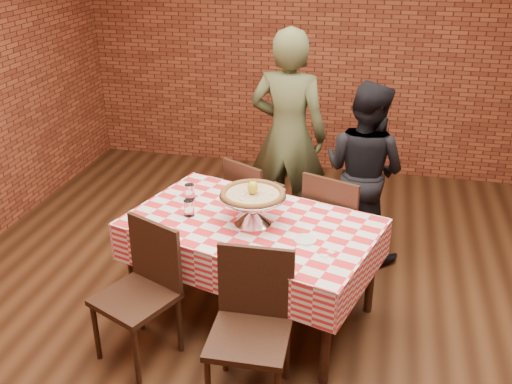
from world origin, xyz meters
TOP-DOWN VIEW (x-y plane):
  - ground at (0.00, 0.00)m, footprint 6.00×6.00m
  - back_wall at (0.00, 3.00)m, footprint 5.50×0.00m
  - table at (-0.21, 0.14)m, footprint 1.88×1.42m
  - tablecloth at (-0.21, 0.14)m, footprint 1.92×1.47m
  - pizza_stand at (-0.20, 0.12)m, footprint 0.58×0.58m
  - pizza at (-0.20, 0.12)m, footprint 0.55×0.55m
  - lemon at (-0.20, 0.12)m, footprint 0.09×0.09m
  - water_glass_left at (-0.66, 0.12)m, footprint 0.09×0.09m
  - water_glass_right at (-0.74, 0.38)m, footprint 0.09×0.09m
  - side_plate at (0.19, -0.04)m, footprint 0.19×0.19m
  - sweetener_packet_a at (0.34, -0.20)m, footprint 0.05×0.04m
  - sweetener_packet_b at (0.37, -0.15)m, footprint 0.06×0.06m
  - condiment_caddy at (-0.10, 0.46)m, footprint 0.13×0.12m
  - chair_near_left at (-0.83, -0.49)m, footprint 0.58×0.58m
  - chair_near_right at (-0.03, -0.70)m, footprint 0.47×0.47m
  - chair_far_left at (-0.36, 1.00)m, footprint 0.54×0.54m
  - chair_far_right at (0.36, 0.77)m, footprint 0.59×0.59m
  - diner_olive at (-0.18, 1.42)m, footprint 0.72×0.51m
  - diner_black at (0.50, 1.19)m, footprint 0.92×0.86m

SIDE VIEW (x-z plane):
  - ground at x=0.00m, z-range 0.00..0.00m
  - table at x=-0.21m, z-range 0.00..0.75m
  - chair_far_left at x=-0.36m, z-range 0.00..0.88m
  - chair_near_left at x=-0.83m, z-range 0.00..0.92m
  - chair_far_right at x=0.36m, z-range 0.00..0.94m
  - chair_near_right at x=-0.03m, z-range 0.00..0.94m
  - tablecloth at x=-0.21m, z-range 0.47..0.76m
  - sweetener_packet_a at x=0.34m, z-range 0.76..0.76m
  - sweetener_packet_b at x=0.37m, z-range 0.76..0.76m
  - diner_black at x=0.50m, z-range 0.00..1.52m
  - side_plate at x=0.19m, z-range 0.76..0.77m
  - water_glass_left at x=-0.66m, z-range 0.76..0.87m
  - water_glass_right at x=-0.74m, z-range 0.76..0.87m
  - condiment_caddy at x=-0.10m, z-range 0.76..0.90m
  - pizza_stand at x=-0.20m, z-range 0.76..0.96m
  - diner_olive at x=-0.18m, z-range 0.00..1.88m
  - pizza at x=-0.20m, z-range 0.95..0.99m
  - lemon at x=-0.20m, z-range 0.98..1.07m
  - back_wall at x=0.00m, z-range -1.30..4.20m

